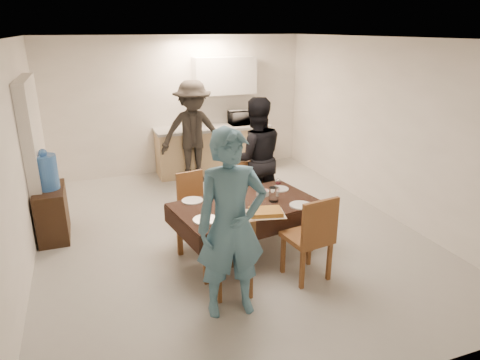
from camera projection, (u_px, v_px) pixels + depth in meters
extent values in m
cube|color=#A6A5A1|center=(228.00, 232.00, 6.03)|extent=(5.00, 6.00, 0.02)
cube|color=white|center=(226.00, 38.00, 5.16)|extent=(5.00, 6.00, 0.02)
cube|color=white|center=(178.00, 106.00, 8.25)|extent=(5.00, 0.02, 2.60)
cube|color=white|center=(366.00, 246.00, 2.94)|extent=(5.00, 0.02, 2.60)
cube|color=white|center=(16.00, 162.00, 4.78)|extent=(0.02, 6.00, 2.60)
cube|color=white|center=(385.00, 128.00, 6.41)|extent=(0.02, 6.00, 2.60)
cube|color=silver|center=(36.00, 155.00, 5.95)|extent=(0.15, 1.40, 2.10)
cube|color=tan|center=(213.00, 150.00, 8.45)|extent=(2.20, 0.60, 0.86)
cube|color=#A8A8A3|center=(213.00, 128.00, 8.30)|extent=(2.24, 0.64, 0.05)
cube|color=silver|center=(225.00, 76.00, 8.19)|extent=(1.20, 0.34, 0.70)
cube|color=black|center=(246.00, 205.00, 5.26)|extent=(1.89, 1.30, 0.04)
cube|color=brown|center=(246.00, 230.00, 5.38)|extent=(0.06, 0.06, 0.64)
cube|color=brown|center=(231.00, 255.00, 4.53)|extent=(0.45, 0.45, 0.05)
cube|color=brown|center=(237.00, 242.00, 4.28)|extent=(0.41, 0.08, 0.44)
cube|color=brown|center=(307.00, 237.00, 4.80)|extent=(0.52, 0.52, 0.05)
cube|color=brown|center=(318.00, 223.00, 4.53)|extent=(0.46, 0.11, 0.49)
cube|color=brown|center=(196.00, 205.00, 5.86)|extent=(0.45, 0.45, 0.05)
cube|color=brown|center=(198.00, 194.00, 5.63)|extent=(0.39, 0.11, 0.42)
cube|color=brown|center=(256.00, 195.00, 6.15)|extent=(0.45, 0.45, 0.05)
cube|color=brown|center=(262.00, 183.00, 5.90)|extent=(0.42, 0.07, 0.45)
cube|color=#322110|center=(52.00, 213.00, 5.78)|extent=(0.38, 0.76, 0.71)
cylinder|color=#3E79CF|center=(46.00, 172.00, 5.59)|extent=(0.31, 0.31, 0.46)
cylinder|color=white|center=(274.00, 194.00, 5.30)|extent=(0.12, 0.12, 0.18)
cube|color=#AB8332|center=(266.00, 212.00, 4.95)|extent=(0.50, 0.42, 0.05)
cylinder|color=silver|center=(263.00, 193.00, 5.50)|extent=(0.17, 0.17, 0.06)
cylinder|color=silver|center=(234.00, 195.00, 5.48)|extent=(0.19, 0.19, 0.03)
cylinder|color=silver|center=(206.00, 220.00, 4.79)|extent=(0.29, 0.29, 0.02)
cylinder|color=silver|center=(301.00, 205.00, 5.19)|extent=(0.27, 0.27, 0.02)
cylinder|color=silver|center=(192.00, 201.00, 5.33)|extent=(0.26, 0.26, 0.02)
cylinder|color=silver|center=(280.00, 189.00, 5.72)|extent=(0.24, 0.24, 0.01)
imported|color=silver|center=(242.00, 117.00, 8.44)|extent=(0.49, 0.33, 0.27)
imported|color=teal|center=(231.00, 225.00, 4.06)|extent=(0.72, 0.51, 1.89)
imported|color=black|center=(255.00, 158.00, 6.29)|extent=(0.96, 0.79, 1.80)
imported|color=black|center=(193.00, 133.00, 7.72)|extent=(1.20, 0.69, 1.86)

